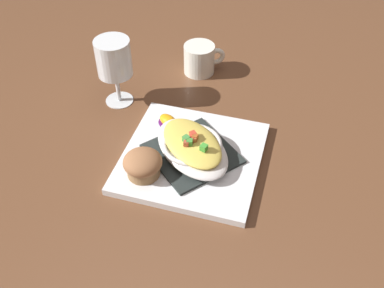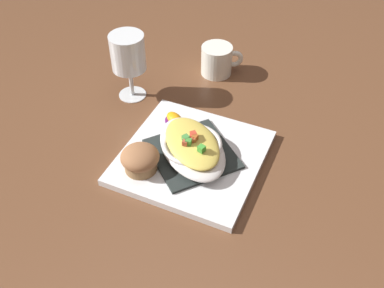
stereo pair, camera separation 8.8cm
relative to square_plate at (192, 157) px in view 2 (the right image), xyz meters
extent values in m
plane|color=brown|center=(0.00, 0.00, -0.01)|extent=(2.60, 2.60, 0.00)
cube|color=white|center=(0.00, 0.00, 0.00)|extent=(0.28, 0.28, 0.02)
cube|color=#262D2C|center=(0.00, 0.00, 0.01)|extent=(0.22, 0.22, 0.01)
ellipsoid|color=silver|center=(0.00, 0.00, 0.03)|extent=(0.22, 0.22, 0.03)
torus|color=silver|center=(0.00, 0.00, 0.04)|extent=(0.17, 0.17, 0.01)
ellipsoid|color=#E0C854|center=(0.00, 0.00, 0.04)|extent=(0.18, 0.18, 0.02)
cube|color=#B24C33|center=(0.02, -0.01, 0.06)|extent=(0.01, 0.01, 0.01)
cube|color=#AE5824|center=(0.00, 0.01, 0.06)|extent=(0.01, 0.01, 0.01)
cube|color=#B65934|center=(0.01, 0.01, 0.06)|extent=(0.01, 0.01, 0.01)
cube|color=#D33F32|center=(0.00, 0.00, 0.06)|extent=(0.01, 0.01, 0.01)
cube|color=green|center=(0.02, 0.03, 0.06)|extent=(0.02, 0.02, 0.01)
cube|color=#CF422C|center=(-0.01, 0.00, 0.06)|extent=(0.02, 0.02, 0.01)
cube|color=#46953A|center=(0.02, 0.00, 0.06)|extent=(0.01, 0.01, 0.01)
cube|color=#D14732|center=(0.01, 0.00, 0.06)|extent=(0.01, 0.01, 0.01)
cube|color=#469643|center=(0.01, -0.01, 0.06)|extent=(0.02, 0.02, 0.01)
cylinder|color=olive|center=(0.08, -0.08, 0.02)|extent=(0.06, 0.06, 0.02)
ellipsoid|color=#966541|center=(0.08, -0.08, 0.04)|extent=(0.08, 0.08, 0.04)
ellipsoid|color=#4C0F23|center=(0.08, -0.08, 0.05)|extent=(0.03, 0.03, 0.01)
ellipsoid|color=#50165D|center=(-0.07, -0.08, 0.01)|extent=(0.06, 0.06, 0.01)
ellipsoid|color=orange|center=(-0.08, -0.08, 0.02)|extent=(0.05, 0.05, 0.02)
cylinder|color=white|center=(-0.31, -0.07, 0.03)|extent=(0.08, 0.08, 0.08)
torus|color=white|center=(-0.33, -0.04, 0.03)|extent=(0.03, 0.05, 0.05)
cylinder|color=#4C2D14|center=(-0.31, -0.07, 0.01)|extent=(0.07, 0.07, 0.02)
cylinder|color=white|center=(-0.14, -0.22, -0.01)|extent=(0.07, 0.07, 0.00)
cylinder|color=white|center=(-0.14, -0.22, 0.03)|extent=(0.01, 0.01, 0.07)
cylinder|color=white|center=(-0.14, -0.22, 0.11)|extent=(0.08, 0.08, 0.08)
cylinder|color=silver|center=(-0.14, -0.22, 0.09)|extent=(0.07, 0.07, 0.04)
camera|label=1|loc=(0.61, 0.18, 0.65)|focal=41.25mm
camera|label=2|loc=(0.58, 0.26, 0.65)|focal=41.25mm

